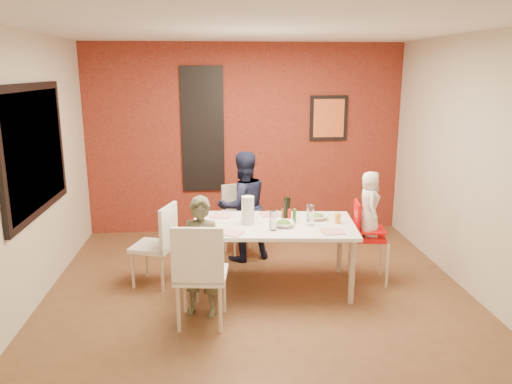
{
  "coord_description": "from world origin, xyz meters",
  "views": [
    {
      "loc": [
        -0.42,
        -4.87,
        2.32
      ],
      "look_at": [
        0.0,
        0.3,
        1.05
      ],
      "focal_mm": 35.0,
      "sensor_mm": 36.0,
      "label": 1
    }
  ],
  "objects": [
    {
      "name": "condiment_red",
      "position": [
        0.35,
        0.21,
        0.8
      ],
      "size": [
        0.04,
        0.04,
        0.15
      ],
      "primitive_type": "cylinder",
      "color": "red",
      "rests_on": "dining_table"
    },
    {
      "name": "wall_right",
      "position": [
        2.25,
        0.0,
        1.35
      ],
      "size": [
        0.02,
        4.5,
        2.7
      ],
      "primitive_type": "cube",
      "color": "beige",
      "rests_on": "ground"
    },
    {
      "name": "ground",
      "position": [
        0.0,
        0.0,
        0.0
      ],
      "size": [
        4.5,
        4.5,
        0.0
      ],
      "primitive_type": "plane",
      "color": "brown",
      "rests_on": "ground"
    },
    {
      "name": "wine_glass_a",
      "position": [
        0.15,
        -0.02,
        0.82
      ],
      "size": [
        0.07,
        0.07,
        0.2
      ],
      "primitive_type": "cylinder",
      "color": "silver",
      "rests_on": "dining_table"
    },
    {
      "name": "toddler",
      "position": [
        1.24,
        0.26,
        0.9
      ],
      "size": [
        0.27,
        0.38,
        0.72
      ],
      "primitive_type": "imported",
      "rotation": [
        0.0,
        0.0,
        1.45
      ],
      "color": "silver",
      "rests_on": "high_chair"
    },
    {
      "name": "salad_bowl_a",
      "position": [
        0.27,
        0.09,
        0.75
      ],
      "size": [
        0.26,
        0.26,
        0.05
      ],
      "primitive_type": "imported",
      "rotation": [
        0.0,
        0.0,
        -0.23
      ],
      "color": "white",
      "rests_on": "dining_table"
    },
    {
      "name": "plate_near_left",
      "position": [
        -0.28,
        -0.1,
        0.73
      ],
      "size": [
        0.27,
        0.27,
        0.01
      ],
      "primitive_type": "cube",
      "rotation": [
        0.0,
        0.0,
        -0.42
      ],
      "color": "white",
      "rests_on": "dining_table"
    },
    {
      "name": "wall_left",
      "position": [
        -2.25,
        0.0,
        1.35
      ],
      "size": [
        0.02,
        4.5,
        2.7
      ],
      "primitive_type": "cube",
      "color": "beige",
      "rests_on": "ground"
    },
    {
      "name": "dining_table",
      "position": [
        0.17,
        0.2,
        0.66
      ],
      "size": [
        1.82,
        1.12,
        0.72
      ],
      "rotation": [
        0.0,
        0.0,
        -0.09
      ],
      "color": "white",
      "rests_on": "ground"
    },
    {
      "name": "glassblock_strip",
      "position": [
        -0.6,
        2.21,
        1.5
      ],
      "size": [
        0.55,
        0.03,
        1.7
      ],
      "primitive_type": "cube",
      "color": "silver",
      "rests_on": "wall_back"
    },
    {
      "name": "condiment_green",
      "position": [
        0.41,
        0.22,
        0.8
      ],
      "size": [
        0.04,
        0.04,
        0.15
      ],
      "primitive_type": "cylinder",
      "color": "#306923",
      "rests_on": "dining_table"
    },
    {
      "name": "chair_left",
      "position": [
        -1.05,
        0.36,
        0.51
      ],
      "size": [
        0.53,
        0.53,
        0.91
      ],
      "rotation": [
        0.0,
        0.0,
        4.4
      ],
      "color": "white",
      "rests_on": "ground"
    },
    {
      "name": "child_near",
      "position": [
        -0.58,
        -0.38,
        0.59
      ],
      "size": [
        0.49,
        0.39,
        1.18
      ],
      "primitive_type": "imported",
      "rotation": [
        0.0,
        0.0,
        -0.28
      ],
      "color": "brown",
      "rests_on": "ground"
    },
    {
      "name": "wine_glass_b",
      "position": [
        0.56,
        0.12,
        0.83
      ],
      "size": [
        0.08,
        0.08,
        0.22
      ],
      "primitive_type": "cylinder",
      "color": "white",
      "rests_on": "dining_table"
    },
    {
      "name": "condiment_brown",
      "position": [
        0.29,
        0.28,
        0.79
      ],
      "size": [
        0.03,
        0.03,
        0.13
      ],
      "primitive_type": "cylinder",
      "color": "brown",
      "rests_on": "dining_table"
    },
    {
      "name": "paper_towel_roll",
      "position": [
        -0.09,
        0.21,
        0.87
      ],
      "size": [
        0.13,
        0.13,
        0.3
      ],
      "primitive_type": "cylinder",
      "color": "silver",
      "rests_on": "dining_table"
    },
    {
      "name": "picture_window_pane",
      "position": [
        -2.21,
        0.2,
        1.55
      ],
      "size": [
        0.02,
        1.55,
        1.15
      ],
      "primitive_type": "cube",
      "color": "black",
      "rests_on": "wall_left"
    },
    {
      "name": "picture_window_frame",
      "position": [
        -2.22,
        0.2,
        1.55
      ],
      "size": [
        0.05,
        1.7,
        1.3
      ],
      "primitive_type": "cube",
      "color": "black",
      "rests_on": "wall_left"
    },
    {
      "name": "plate_near_right",
      "position": [
        0.74,
        -0.14,
        0.73
      ],
      "size": [
        0.23,
        0.23,
        0.01
      ],
      "primitive_type": "cube",
      "rotation": [
        0.0,
        0.0,
        0.1
      ],
      "color": "white",
      "rests_on": "dining_table"
    },
    {
      "name": "wall_back",
      "position": [
        0.0,
        2.25,
        1.35
      ],
      "size": [
        4.5,
        0.02,
        2.7
      ],
      "primitive_type": "cube",
      "color": "beige",
      "rests_on": "ground"
    },
    {
      "name": "glassblock_surround",
      "position": [
        -0.6,
        2.21,
        1.5
      ],
      "size": [
        0.6,
        0.03,
        1.76
      ],
      "primitive_type": "cube",
      "color": "black",
      "rests_on": "wall_back"
    },
    {
      "name": "salad_bowl_b",
      "position": [
        0.68,
        0.32,
        0.75
      ],
      "size": [
        0.27,
        0.27,
        0.05
      ],
      "primitive_type": "imported",
      "rotation": [
        0.0,
        0.0,
        0.29
      ],
      "color": "white",
      "rests_on": "dining_table"
    },
    {
      "name": "chair_far",
      "position": [
        -0.13,
        1.3,
        0.5
      ],
      "size": [
        0.53,
        0.53,
        0.89
      ],
      "rotation": [
        0.0,
        0.0,
        0.33
      ],
      "color": "silver",
      "rests_on": "ground"
    },
    {
      "name": "wine_bottle",
      "position": [
        0.34,
        0.28,
        0.86
      ],
      "size": [
        0.07,
        0.07,
        0.27
      ],
      "primitive_type": "cylinder",
      "color": "black",
      "rests_on": "dining_table"
    },
    {
      "name": "sippy_cup",
      "position": [
        0.87,
        0.16,
        0.78
      ],
      "size": [
        0.06,
        0.06,
        0.1
      ],
      "primitive_type": "cylinder",
      "color": "orange",
      "rests_on": "dining_table"
    },
    {
      "name": "chair_near",
      "position": [
        -0.59,
        -0.63,
        0.56
      ],
      "size": [
        0.51,
        0.51,
        1.0
      ],
      "rotation": [
        0.0,
        0.0,
        3.03
      ],
      "color": "white",
      "rests_on": "ground"
    },
    {
      "name": "high_chair",
      "position": [
        1.22,
        0.27,
        0.55
      ],
      "size": [
        0.44,
        0.44,
        0.92
      ],
      "rotation": [
        0.0,
        0.0,
        1.43
      ],
      "color": "red",
      "rests_on": "ground"
    },
    {
      "name": "brick_accent_wall",
      "position": [
        0.0,
        2.23,
        1.35
      ],
      "size": [
        4.5,
        0.02,
        2.7
      ],
      "primitive_type": "cube",
      "color": "maroon",
      "rests_on": "ground"
    },
    {
      "name": "ceiling",
      "position": [
        0.0,
        0.0,
        2.7
      ],
      "size": [
        4.5,
        4.5,
        0.02
      ],
      "primitive_type": "cube",
      "color": "silver",
      "rests_on": "wall_back"
    },
    {
      "name": "plate_far_left",
      "position": [
        -0.38,
        0.53,
        0.73
      ],
      "size": [
        0.26,
        0.26,
        0.01
      ],
      "primitive_type": "cube",
      "rotation": [
        0.0,
        0.0,
        -0.21
      ],
      "color": "white",
      "rests_on": "dining_table"
    },
    {
      "name": "child_far",
      "position": [
        -0.1,
        1.06,
        0.68
      ],
      "size": [
        0.8,
        0.71,
        1.37
      ],
      "primitive_type": "imported",
      "rotation": [
        0.0,
        0.0,
        3.48
      ],
      "color": "black",
      "rests_on": "ground"
    },
    {
      "name": "plate_far_mid",
      "position": [
        0.18,
        0.54,
        0.73
      ],
      "size": [
        0.24,
        0.24,
        0.01
      ],
      "primitive_type": "cube",
      "rotation": [
        0.0,
        0.0,
        0.08
      ],
      "color": "silver",
      "rests_on": "dining_table"
    },
    {
      "name": "art_print_frame",
      "position": [
        1.2,
        2.21,
        1.65
      ],
      "size": [
        0.54,
        0.03,
        0.64
      ],
      "primitive_type": "cube",
      "color": "black",
      "rests_on": "wall_back"
    },
    {
      "name": "art_print_canvas",
      "position": [
        1.2,
        2.19,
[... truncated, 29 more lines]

